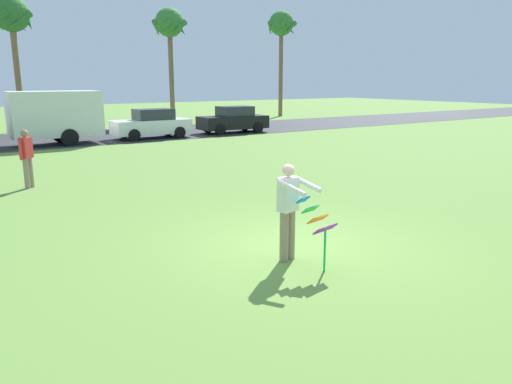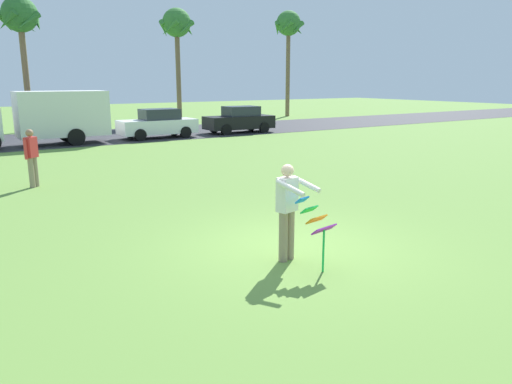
% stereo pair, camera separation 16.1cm
% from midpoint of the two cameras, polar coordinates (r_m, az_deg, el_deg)
% --- Properties ---
extents(ground_plane, '(120.00, 120.00, 0.00)m').
position_cam_midpoint_polar(ground_plane, '(9.51, 5.14, -6.40)').
color(ground_plane, olive).
extents(road_strip, '(120.00, 8.00, 0.01)m').
position_cam_midpoint_polar(road_strip, '(28.86, -21.58, 5.76)').
color(road_strip, '#2D2D33').
rests_on(road_strip, ground).
extents(person_kite_flyer, '(0.66, 0.74, 1.73)m').
position_cam_midpoint_polar(person_kite_flyer, '(8.55, 4.27, -1.93)').
color(person_kite_flyer, gray).
rests_on(person_kite_flyer, ground).
extents(kite_held, '(0.53, 0.69, 1.21)m').
position_cam_midpoint_polar(kite_held, '(8.22, 7.62, -3.51)').
color(kite_held, blue).
rests_on(kite_held, ground).
extents(parked_truck_white_box, '(6.73, 2.18, 2.62)m').
position_cam_midpoint_polar(parked_truck_white_box, '(26.18, -23.23, 8.08)').
color(parked_truck_white_box, silver).
rests_on(parked_truck_white_box, ground).
extents(parked_car_white, '(4.20, 1.84, 1.60)m').
position_cam_midpoint_polar(parked_car_white, '(27.80, -11.17, 7.77)').
color(parked_car_white, white).
rests_on(parked_car_white, ground).
extents(parked_car_black, '(4.25, 1.94, 1.60)m').
position_cam_midpoint_polar(parked_car_black, '(30.12, -1.78, 8.38)').
color(parked_car_black, black).
rests_on(parked_car_black, ground).
extents(palm_tree_right_near, '(2.58, 2.71, 8.04)m').
position_cam_midpoint_polar(palm_tree_right_near, '(34.22, -25.63, 17.60)').
color(palm_tree_right_near, brown).
rests_on(palm_tree_right_near, ground).
extents(palm_tree_centre_far, '(2.58, 2.71, 8.35)m').
position_cam_midpoint_polar(palm_tree_centre_far, '(38.72, -9.09, 18.38)').
color(palm_tree_centre_far, brown).
rests_on(palm_tree_centre_far, ground).
extents(palm_tree_far_left, '(2.58, 2.71, 8.97)m').
position_cam_midpoint_polar(palm_tree_far_left, '(44.56, 3.91, 18.50)').
color(palm_tree_far_left, brown).
rests_on(palm_tree_far_left, ground).
extents(person_walker_near, '(0.43, 0.43, 1.73)m').
position_cam_midpoint_polar(person_walker_near, '(15.97, -24.39, 3.82)').
color(person_walker_near, gray).
rests_on(person_walker_near, ground).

